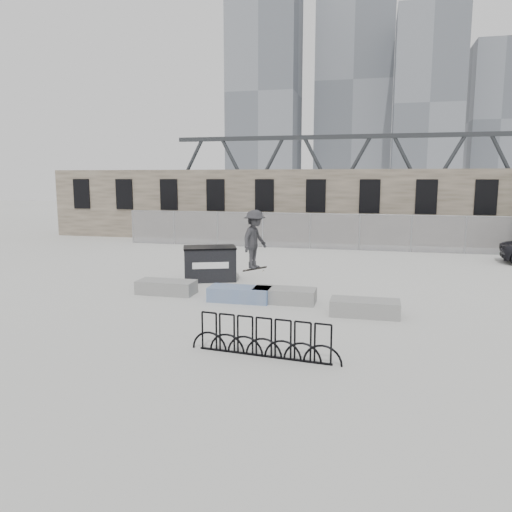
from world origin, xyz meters
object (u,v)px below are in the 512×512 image
(planter_center_left, at_px, (240,293))
(planter_center_right, at_px, (285,295))
(bike_rack, at_px, (264,338))
(skateboarder, at_px, (255,239))
(planter_far_left, at_px, (166,287))
(dumpster, at_px, (210,263))
(planter_offset, at_px, (365,307))

(planter_center_left, distance_m, planter_center_right, 1.47)
(planter_center_left, height_order, bike_rack, bike_rack)
(bike_rack, bearing_deg, skateboarder, 105.88)
(planter_center_right, distance_m, bike_rack, 5.02)
(planter_center_right, bearing_deg, skateboarder, 170.77)
(planter_far_left, height_order, dumpster, dumpster)
(planter_far_left, relative_size, skateboarder, 0.98)
(skateboarder, bearing_deg, dumpster, 59.67)
(planter_center_right, xyz_separation_m, planter_offset, (2.57, -0.97, 0.00))
(planter_center_left, xyz_separation_m, planter_offset, (4.03, -0.81, 0.00))
(planter_center_left, relative_size, skateboarder, 0.98)
(bike_rack, bearing_deg, planter_offset, 62.10)
(planter_center_right, relative_size, skateboarder, 0.98)
(planter_far_left, distance_m, bike_rack, 7.01)
(bike_rack, bearing_deg, planter_center_left, 111.39)
(dumpster, bearing_deg, planter_center_left, -76.75)
(dumpster, bearing_deg, planter_center_right, -60.03)
(planter_far_left, bearing_deg, planter_center_right, -3.36)
(planter_center_right, height_order, dumpster, dumpster)
(dumpster, relative_size, skateboarder, 1.15)
(bike_rack, xyz_separation_m, skateboarder, (-1.47, 5.16, 1.57))
(dumpster, height_order, skateboarder, skateboarder)
(dumpster, distance_m, skateboarder, 3.85)
(planter_far_left, distance_m, planter_offset, 6.90)
(planter_offset, xyz_separation_m, bike_rack, (-2.13, -4.03, 0.18))
(planter_far_left, relative_size, planter_center_left, 1.00)
(planter_far_left, distance_m, planter_center_left, 2.79)
(planter_center_left, xyz_separation_m, skateboarder, (0.43, 0.32, 1.76))
(planter_center_left, height_order, planter_center_right, same)
(skateboarder, bearing_deg, bike_rack, -147.41)
(planter_far_left, xyz_separation_m, planter_center_left, (2.76, -0.40, 0.00))
(planter_far_left, xyz_separation_m, dumpster, (0.73, 2.56, 0.42))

